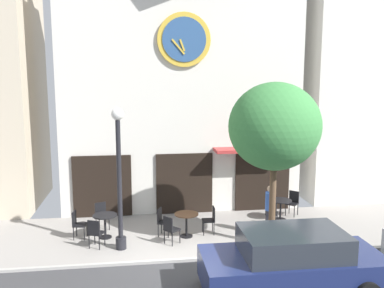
{
  "coord_description": "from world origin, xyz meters",
  "views": [
    {
      "loc": [
        -1.26,
        -10.91,
        5.09
      ],
      "look_at": [
        0.54,
        2.15,
        3.0
      ],
      "focal_mm": 38.85,
      "sensor_mm": 36.0,
      "label": 1
    }
  ],
  "objects": [
    {
      "name": "cafe_chair_facing_street",
      "position": [
        1.14,
        2.01,
        0.53
      ],
      "size": [
        0.42,
        0.42,
        0.9
      ],
      "color": "black",
      "rests_on": "ground_plane"
    },
    {
      "name": "ground_plane",
      "position": [
        0.0,
        -0.93,
        -0.02
      ],
      "size": [
        26.62,
        10.5,
        0.13
      ],
      "color": "gray"
    },
    {
      "name": "street_tree",
      "position": [
        2.8,
        0.77,
        3.67
      ],
      "size": [
        2.75,
        2.47,
        4.99
      ],
      "color": "brown",
      "rests_on": "ground_plane"
    },
    {
      "name": "cafe_chair_under_awning",
      "position": [
        -0.45,
        2.06,
        0.53
      ],
      "size": [
        0.52,
        0.52,
        0.9
      ],
      "color": "black",
      "rests_on": "ground_plane"
    },
    {
      "name": "cafe_chair_left_end",
      "position": [
        -2.52,
        1.29,
        0.53
      ],
      "size": [
        0.53,
        0.53,
        0.9
      ],
      "color": "black",
      "rests_on": "ground_plane"
    },
    {
      "name": "cafe_chair_curbside",
      "position": [
        4.54,
        3.48,
        0.53
      ],
      "size": [
        0.57,
        0.57,
        0.9
      ],
      "color": "black",
      "rests_on": "ground_plane"
    },
    {
      "name": "cafe_table_near_door",
      "position": [
        3.9,
        3.0,
        0.55
      ],
      "size": [
        0.78,
        0.78,
        0.74
      ],
      "color": "black",
      "rests_on": "ground_plane"
    },
    {
      "name": "neighbor_building_right",
      "position": [
        8.9,
        5.93,
        6.97
      ],
      "size": [
        6.25,
        3.27,
        13.93
      ],
      "color": "silver",
      "rests_on": "ground_plane"
    },
    {
      "name": "cafe_chair_outer",
      "position": [
        -2.47,
        2.96,
        0.53
      ],
      "size": [
        0.53,
        0.53,
        0.9
      ],
      "color": "black",
      "rests_on": "ground_plane"
    },
    {
      "name": "parked_car_navy",
      "position": [
        2.36,
        -2.03,
        0.76
      ],
      "size": [
        4.31,
        2.04,
        1.55
      ],
      "color": "navy",
      "rests_on": "ground_plane"
    },
    {
      "name": "cafe_chair_corner",
      "position": [
        -3.16,
        2.17,
        0.53
      ],
      "size": [
        0.45,
        0.45,
        0.9
      ],
      "color": "black",
      "rests_on": "ground_plane"
    },
    {
      "name": "clock_building",
      "position": [
        0.54,
        5.56,
        5.76
      ],
      "size": [
        9.14,
        3.85,
        11.16
      ],
      "color": "silver",
      "rests_on": "ground_plane"
    },
    {
      "name": "cafe_table_center_right",
      "position": [
        -2.29,
        2.12,
        0.57
      ],
      "size": [
        0.79,
        0.79,
        0.76
      ],
      "color": "black",
      "rests_on": "ground_plane"
    },
    {
      "name": "cafe_table_near_curb",
      "position": [
        0.31,
        1.85,
        0.57
      ],
      "size": [
        0.78,
        0.78,
        0.77
      ],
      "color": "black",
      "rests_on": "ground_plane"
    },
    {
      "name": "street_lamp",
      "position": [
        -1.76,
        1.15,
        2.16
      ],
      "size": [
        0.36,
        0.36,
        4.25
      ],
      "color": "black",
      "rests_on": "ground_plane"
    },
    {
      "name": "cafe_chair_right_end",
      "position": [
        3.34,
        2.38,
        0.53
      ],
      "size": [
        0.54,
        0.54,
        0.9
      ],
      "color": "black",
      "rests_on": "ground_plane"
    },
    {
      "name": "pedestrian_blue",
      "position": [
        3.02,
        1.61,
        0.86
      ],
      "size": [
        0.33,
        0.33,
        1.67
      ],
      "color": "#2D2D38",
      "rests_on": "ground_plane"
    },
    {
      "name": "cafe_chair_near_tree",
      "position": [
        -0.26,
        1.3,
        0.53
      ],
      "size": [
        0.56,
        0.56,
        0.9
      ],
      "color": "black",
      "rests_on": "ground_plane"
    }
  ]
}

